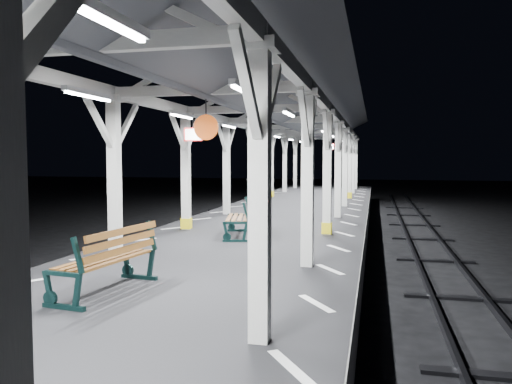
% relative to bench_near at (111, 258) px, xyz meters
% --- Properties ---
extents(ground, '(120.00, 120.00, 0.00)m').
position_rel_bench_near_xyz_m(ground, '(0.64, 4.58, -1.54)').
color(ground, black).
rests_on(ground, ground).
extents(platform, '(6.00, 50.00, 1.00)m').
position_rel_bench_near_xyz_m(platform, '(0.64, 4.58, -1.04)').
color(platform, black).
rests_on(platform, ground).
extents(hazard_stripes_left, '(1.00, 48.00, 0.01)m').
position_rel_bench_near_xyz_m(hazard_stripes_left, '(-1.81, 4.58, -0.54)').
color(hazard_stripes_left, silver).
rests_on(hazard_stripes_left, platform).
extents(hazard_stripes_right, '(1.00, 48.00, 0.01)m').
position_rel_bench_near_xyz_m(hazard_stripes_right, '(3.09, 4.58, -0.54)').
color(hazard_stripes_right, silver).
rests_on(hazard_stripes_right, platform).
extents(track_left, '(2.20, 60.00, 0.16)m').
position_rel_bench_near_xyz_m(track_left, '(-4.36, 4.58, -1.47)').
color(track_left, '#2D2D33').
rests_on(track_left, ground).
extents(track_right, '(2.20, 60.00, 0.16)m').
position_rel_bench_near_xyz_m(track_right, '(5.64, 4.58, -1.47)').
color(track_right, '#2D2D33').
rests_on(track_right, ground).
extents(canopy, '(5.40, 49.00, 4.65)m').
position_rel_bench_near_xyz_m(canopy, '(0.64, 4.56, 3.02)').
color(canopy, silver).
rests_on(canopy, platform).
extents(bench_near, '(0.92, 1.95, 1.02)m').
position_rel_bench_near_xyz_m(bench_near, '(0.00, 0.00, 0.00)').
color(bench_near, black).
rests_on(bench_near, platform).
extents(bench_mid, '(1.06, 1.93, 0.99)m').
position_rel_bench_near_xyz_m(bench_mid, '(0.50, 5.75, -0.02)').
color(bench_mid, black).
rests_on(bench_mid, platform).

